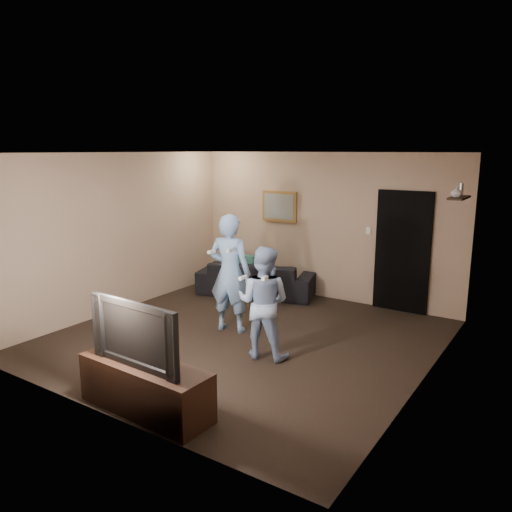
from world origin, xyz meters
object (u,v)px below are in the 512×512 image
Objects in this scene: sofa at (256,278)px; wii_player_right at (263,302)px; television at (143,332)px; tv_console at (146,388)px; wii_player_left at (230,273)px.

sofa is 1.46× the size of wii_player_right.
wii_player_right reaches higher than television.
tv_console is 2.54m from wii_player_left.
tv_console is at bearing -98.00° from wii_player_right.
sofa is at bearing 111.60° from wii_player_left.
sofa is at bearing 110.37° from tv_console.
sofa is 1.80× the size of television.
sofa is 2.00m from wii_player_left.
sofa is 4.41m from television.
wii_player_left is (-0.66, 2.37, 0.02)m from television.
wii_player_left is (0.71, -1.78, 0.56)m from sofa.
tv_console is 0.61m from television.
television is at bearing 0.00° from tv_console.
television is 0.81× the size of wii_player_right.
tv_console is 0.86× the size of wii_player_left.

